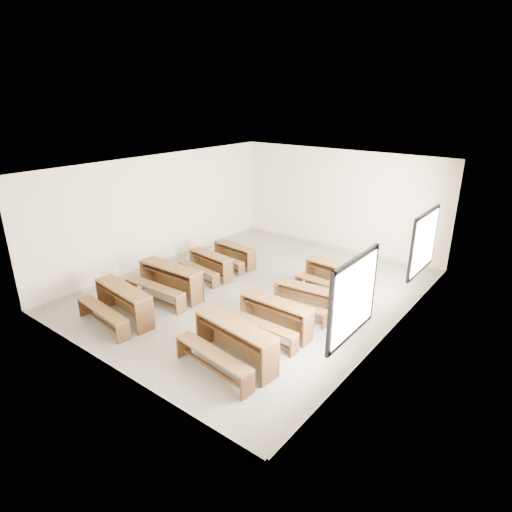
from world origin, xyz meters
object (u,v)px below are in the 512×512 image
Objects in this scene: desk_set_0 at (122,301)px; desk_set_7 at (337,277)px; desk_set_6 at (304,298)px; desk_set_3 at (234,254)px; desk_set_5 at (275,315)px; desk_set_2 at (210,264)px; desk_set_1 at (169,279)px; desk_set_4 at (233,341)px.

desk_set_0 is 1.04× the size of desk_set_7.
desk_set_3 is at bearing 152.80° from desk_set_6.
desk_set_5 is 1.08× the size of desk_set_6.
desk_set_5 reaches higher than desk_set_3.
desk_set_5 is (3.17, -1.35, 0.05)m from desk_set_2.
desk_set_5 is at bearing 0.86° from desk_set_1.
desk_set_4 reaches higher than desk_set_6.
desk_set_7 is at bearing 87.76° from desk_set_5.
desk_set_1 reaches higher than desk_set_7.
desk_set_3 is 3.97m from desk_set_5.
desk_set_2 is 0.81× the size of desk_set_4.
desk_set_2 is at bearing -156.33° from desk_set_7.
desk_set_5 is at bearing -32.26° from desk_set_3.
desk_set_5 is at bearing 98.02° from desk_set_4.
desk_set_1 is 1.19× the size of desk_set_2.
desk_set_6 is (-0.03, 2.53, -0.10)m from desk_set_4.
desk_set_1 is at bearing -163.20° from desk_set_6.
desk_set_7 is (0.10, 2.55, 0.02)m from desk_set_5.
desk_set_4 is 1.17× the size of desk_set_5.
desk_set_1 reaches higher than desk_set_6.
desk_set_4 is at bearing -44.86° from desk_set_3.
desk_set_5 is at bearing -16.43° from desk_set_2.
desk_set_0 is 1.18× the size of desk_set_2.
desk_set_7 reaches higher than desk_set_5.
desk_set_7 is (3.20, 2.72, -0.02)m from desk_set_1.
desk_set_6 is 0.86× the size of desk_set_7.
desk_set_6 is (0.01, 1.16, -0.05)m from desk_set_5.
desk_set_7 is at bearing 38.15° from desk_set_1.
desk_set_4 is 3.92m from desk_set_7.
desk_set_4 is at bearing 10.96° from desk_set_0.
desk_set_3 is at bearing 89.60° from desk_set_1.
desk_set_1 is 2.55m from desk_set_3.
desk_set_6 is 1.39m from desk_set_7.
desk_set_0 is 4.12m from desk_set_6.
desk_set_2 is (-0.07, 1.52, -0.09)m from desk_set_1.
desk_set_0 is 1.00× the size of desk_set_1.
desk_set_7 reaches higher than desk_set_3.
desk_set_7 reaches higher than desk_set_6.
desk_set_6 is (3.19, -1.21, 0.01)m from desk_set_3.
desk_set_4 is (3.21, -3.74, 0.11)m from desk_set_3.
desk_set_0 is at bearing -80.29° from desk_set_2.
desk_set_5 is at bearing -88.71° from desk_set_7.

